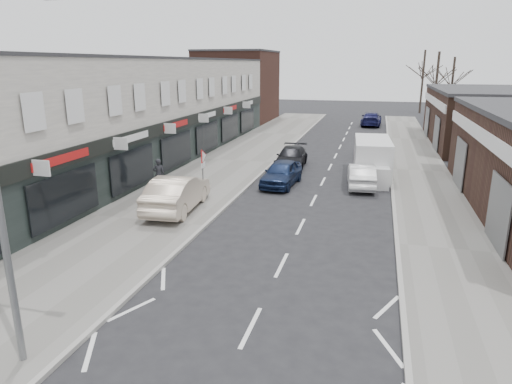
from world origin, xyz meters
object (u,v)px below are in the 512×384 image
Objects in this scene: sedan_on_pavement at (177,193)px; parked_car_right_b at (366,148)px; pedestrian at (159,174)px; parked_car_right_c at (371,119)px; parked_car_right_a at (361,175)px; warning_sign at (203,160)px; parked_car_left_a at (282,173)px; white_van at (372,160)px; parked_car_left_b at (291,157)px; street_lamp at (0,170)px.

sedan_on_pavement is 1.33× the size of parked_car_right_b.
pedestrian is 0.33× the size of parked_car_right_c.
sedan_on_pavement is 0.96× the size of parked_car_right_c.
warning_sign is at bearing 30.63° from parked_car_right_a.
parked_car_right_b is at bearing -150.30° from pedestrian.
pedestrian reaches higher than parked_car_left_a.
white_van is 24.61m from parked_car_right_c.
warning_sign reaches higher than white_van.
parked_car_right_b is (7.36, 14.31, -1.56)m from warning_sign.
parked_car_left_a is 1.12× the size of parked_car_right_b.
parked_car_left_b is at bearing 98.31° from parked_car_left_a.
parked_car_left_b is at bearing 44.66° from parked_car_right_b.
pedestrian is 6.84m from parked_car_left_a.
warning_sign is 16.16m from parked_car_right_b.
pedestrian is 0.46× the size of parked_car_right_b.
white_van is 1.31× the size of parked_car_left_b.
parked_car_left_a is at bearing -125.56° from sedan_on_pavement.
parked_car_right_a is 1.08× the size of parked_car_right_b.
white_van is 2.63m from parked_car_right_a.
street_lamp is 1.33× the size of white_van.
parked_car_left_b is 1.23× the size of parked_car_right_b.
parked_car_right_c is (10.51, 30.98, -0.22)m from pedestrian.
white_van reaches higher than parked_car_right_b.
parked_car_left_a is at bearing -88.74° from parked_car_left_b.
pedestrian is (-3.15, 1.47, -1.23)m from warning_sign.
parked_car_right_c is at bearing 81.55° from street_lamp.
parked_car_left_b is at bearing 80.30° from parked_car_right_c.
parked_car_left_b is at bearing 84.87° from street_lamp.
warning_sign is 0.72× the size of parked_car_right_b.
parked_car_left_b is (-5.24, 1.48, -0.42)m from white_van.
white_van is 5.46m from parked_car_left_b.
sedan_on_pavement is 10.59m from parked_car_right_a.
parked_car_left_a is 10.72m from parked_car_right_b.
street_lamp reaches higher than white_van.
sedan_on_pavement is 34.93m from parked_car_right_c.
parked_car_right_b is at bearing 91.88° from parked_car_right_c.
street_lamp is at bearing -97.88° from parked_car_left_b.
parked_car_left_b reaches higher than parked_car_right_b.
parked_car_right_c is (4.40, 27.92, 0.04)m from parked_car_left_a.
parked_car_right_a is at bearing 35.78° from warning_sign.
parked_car_right_c is (-0.51, 24.60, -0.33)m from white_van.
pedestrian is at bearing -149.11° from parked_car_left_a.
parked_car_left_a is at bearing 4.80° from parked_car_right_a.
parked_car_right_b is at bearing 90.85° from white_van.
street_lamp reaches higher than pedestrian.
white_van is (7.23, 20.65, -3.53)m from street_lamp.
street_lamp is at bearing -87.16° from warning_sign.
street_lamp is 22.57m from parked_car_left_b.
white_van is 6.49m from parked_car_right_b.
parked_car_right_c is at bearing -129.73° from pedestrian.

